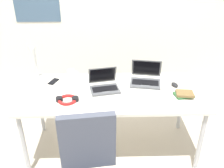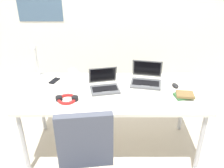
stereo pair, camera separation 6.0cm
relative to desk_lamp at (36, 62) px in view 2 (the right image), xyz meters
name	(u,v)px [view 2 (the right image)]	position (x,y,z in m)	size (l,w,h in m)	color
ground_plane	(112,147)	(0.80, -0.28, -0.94)	(12.00, 12.00, 0.00)	#B7AD9E
wall_back	(112,10)	(0.80, 0.82, 0.36)	(6.00, 0.13, 2.60)	silver
desk	(112,96)	(0.80, -0.28, -0.25)	(1.80, 0.80, 0.74)	silver
desk_lamp	(36,62)	(0.00, 0.00, 0.00)	(0.12, 0.18, 0.40)	silver
laptop_near_lamp	(104,85)	(0.72, -0.23, -0.15)	(0.33, 0.31, 0.21)	#515459
laptop_front_left	(146,79)	(1.16, -0.10, -0.15)	(0.36, 0.34, 0.23)	#515459
computer_mouse	(175,85)	(1.45, -0.19, -0.18)	(0.06, 0.10, 0.03)	black
cell_phone	(54,81)	(0.18, -0.06, -0.19)	(0.06, 0.14, 0.01)	black
headphones	(67,99)	(0.38, -0.45, -0.18)	(0.21, 0.18, 0.04)	red
book_stack	(184,95)	(1.49, -0.39, -0.17)	(0.20, 0.16, 0.05)	#336638
coffee_mug	(72,73)	(0.36, 0.04, -0.15)	(0.11, 0.08, 0.09)	white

